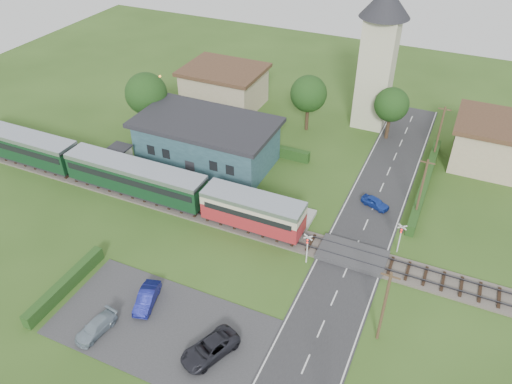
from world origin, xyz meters
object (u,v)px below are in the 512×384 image
at_px(house_east, 492,143).
at_px(car_park_blue, 147,298).
at_px(pedestrian_far, 122,158).
at_px(car_park_silver, 96,327).
at_px(pedestrian_near, 245,193).
at_px(train, 111,170).
at_px(station_building, 207,141).
at_px(car_on_road, 375,202).
at_px(car_park_dark, 210,349).
at_px(church_tower, 380,48).
at_px(equipment_hut, 120,157).
at_px(crossing_signal_near, 307,245).
at_px(crossing_signal_far, 401,234).
at_px(house_west, 224,87).

bearing_deg(house_east, car_park_blue, -124.70).
relative_size(house_east, pedestrian_far, 4.89).
bearing_deg(house_east, car_park_silver, -123.79).
bearing_deg(pedestrian_near, train, 14.76).
bearing_deg(station_building, car_on_road, -2.01).
height_order(car_on_road, car_park_dark, car_park_dark).
xyz_separation_m(car_on_road, pedestrian_far, (-28.16, -4.77, 0.79)).
height_order(train, church_tower, church_tower).
xyz_separation_m(car_park_silver, pedestrian_near, (3.32, 19.75, 0.72)).
xyz_separation_m(equipment_hut, crossing_signal_near, (24.40, -5.61, 0.39)).
relative_size(church_tower, crossing_signal_near, 5.37).
height_order(station_building, crossing_signal_near, station_building).
xyz_separation_m(house_east, car_on_road, (-9.91, -13.71, -2.24)).
bearing_deg(station_building, train, -127.01).
xyz_separation_m(car_on_road, car_park_silver, (-15.85, -24.79, 0.05)).
bearing_deg(pedestrian_far, crossing_signal_far, -85.66).
height_order(station_building, house_east, house_east).
xyz_separation_m(house_west, pedestrian_near, (12.55, -19.75, -1.46)).
distance_m(church_tower, car_park_silver, 44.88).
bearing_deg(pedestrian_near, car_park_silver, 82.45).
bearing_deg(pedestrian_near, church_tower, -106.15).
height_order(church_tower, car_park_blue, church_tower).
distance_m(equipment_hut, car_on_road, 28.57).
bearing_deg(train, pedestrian_far, 110.13).
distance_m(station_building, crossing_signal_far, 24.51).
distance_m(equipment_hut, crossing_signal_far, 31.61).
relative_size(train, car_park_silver, 11.86).
distance_m(house_west, pedestrian_far, 19.77).
distance_m(car_on_road, car_park_dark, 23.93).
bearing_deg(car_park_blue, crossing_signal_far, 25.15).
relative_size(crossing_signal_near, pedestrian_near, 1.86).
bearing_deg(crossing_signal_far, train, -175.50).
bearing_deg(pedestrian_near, house_west, -55.58).
bearing_deg(crossing_signal_near, car_park_silver, -130.80).
xyz_separation_m(train, pedestrian_near, (14.33, 3.25, -0.85)).
xyz_separation_m(car_park_blue, pedestrian_far, (-14.23, 15.95, 0.66)).
height_order(station_building, car_park_silver, station_building).
bearing_deg(crossing_signal_far, house_west, 144.23).
height_order(equipment_hut, crossing_signal_far, crossing_signal_far).
xyz_separation_m(church_tower, car_park_blue, (-8.84, -38.43, -9.53)).
bearing_deg(car_park_silver, church_tower, 83.98).
relative_size(house_east, crossing_signal_near, 2.69).
bearing_deg(house_east, equipment_hut, -153.68).
height_order(house_west, crossing_signal_near, house_west).
bearing_deg(equipment_hut, station_building, 35.92).
distance_m(crossing_signal_near, pedestrian_near, 10.53).
bearing_deg(house_west, station_building, -70.35).
xyz_separation_m(car_park_blue, pedestrian_near, (1.39, 15.68, 0.64)).
relative_size(equipment_hut, crossing_signal_near, 0.78).
xyz_separation_m(house_east, car_park_dark, (-16.77, -36.64, -2.08)).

